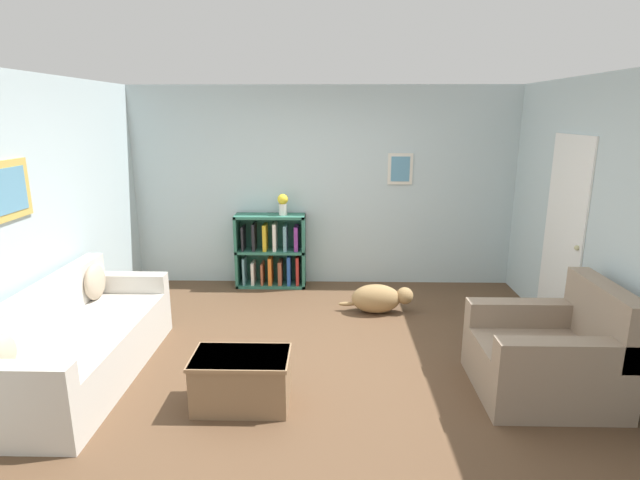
{
  "coord_description": "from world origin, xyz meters",
  "views": [
    {
      "loc": [
        0.11,
        -4.31,
        2.25
      ],
      "look_at": [
        0.0,
        0.4,
        1.05
      ],
      "focal_mm": 28.0,
      "sensor_mm": 36.0,
      "label": 1
    }
  ],
  "objects_px": {
    "recliner_chair": "(551,356)",
    "dog": "(379,298)",
    "coffee_table": "(242,379)",
    "vase": "(283,203)",
    "bookshelf": "(272,252)",
    "couch": "(79,345)"
  },
  "relations": [
    {
      "from": "recliner_chair",
      "to": "dog",
      "type": "xyz_separation_m",
      "value": [
        -1.25,
        1.68,
        -0.15
      ]
    },
    {
      "from": "recliner_chair",
      "to": "coffee_table",
      "type": "bearing_deg",
      "value": -174.39
    },
    {
      "from": "vase",
      "to": "bookshelf",
      "type": "bearing_deg",
      "value": 173.76
    },
    {
      "from": "couch",
      "to": "bookshelf",
      "type": "relative_size",
      "value": 2.15
    },
    {
      "from": "dog",
      "to": "vase",
      "type": "relative_size",
      "value": 3.13
    },
    {
      "from": "dog",
      "to": "vase",
      "type": "distance_m",
      "value": 1.77
    },
    {
      "from": "couch",
      "to": "coffee_table",
      "type": "distance_m",
      "value": 1.53
    },
    {
      "from": "bookshelf",
      "to": "recliner_chair",
      "type": "relative_size",
      "value": 0.92
    },
    {
      "from": "couch",
      "to": "dog",
      "type": "xyz_separation_m",
      "value": [
        2.73,
        1.53,
        -0.14
      ]
    },
    {
      "from": "vase",
      "to": "coffee_table",
      "type": "bearing_deg",
      "value": -91.51
    },
    {
      "from": "couch",
      "to": "bookshelf",
      "type": "bearing_deg",
      "value": 60.4
    },
    {
      "from": "recliner_chair",
      "to": "vase",
      "type": "xyz_separation_m",
      "value": [
        -2.43,
        2.58,
        0.8
      ]
    },
    {
      "from": "coffee_table",
      "to": "couch",
      "type": "bearing_deg",
      "value": 165.06
    },
    {
      "from": "bookshelf",
      "to": "dog",
      "type": "xyz_separation_m",
      "value": [
        1.34,
        -0.92,
        -0.29
      ]
    },
    {
      "from": "dog",
      "to": "vase",
      "type": "height_order",
      "value": "vase"
    },
    {
      "from": "couch",
      "to": "vase",
      "type": "xyz_separation_m",
      "value": [
        1.55,
        2.43,
        0.82
      ]
    },
    {
      "from": "couch",
      "to": "bookshelf",
      "type": "height_order",
      "value": "bookshelf"
    },
    {
      "from": "bookshelf",
      "to": "recliner_chair",
      "type": "distance_m",
      "value": 3.67
    },
    {
      "from": "couch",
      "to": "vase",
      "type": "height_order",
      "value": "vase"
    },
    {
      "from": "vase",
      "to": "recliner_chair",
      "type": "bearing_deg",
      "value": -46.7
    },
    {
      "from": "bookshelf",
      "to": "dog",
      "type": "relative_size",
      "value": 1.12
    },
    {
      "from": "couch",
      "to": "recliner_chair",
      "type": "bearing_deg",
      "value": -2.12
    }
  ]
}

